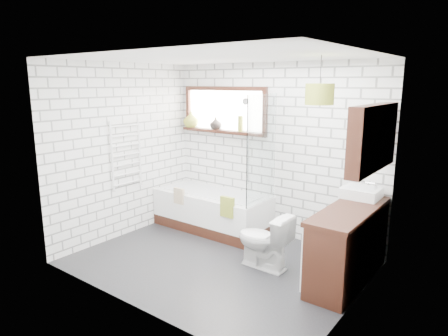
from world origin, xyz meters
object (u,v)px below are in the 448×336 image
Objects in this scene: vanity at (349,245)px; basin at (361,193)px; toilet at (263,240)px; pendant at (320,94)px; bathtub at (212,210)px.

vanity is 0.70m from basin.
pendant is at bearing 100.92° from toilet.
bathtub is 2.30m from vanity.
pendant is at bearing -16.34° from bathtub.
bathtub is 4.10× the size of basin.
basin reaches higher than vanity.
vanity is at bearing 108.79° from toilet.
pendant is (1.91, -0.56, 1.81)m from bathtub.
vanity is (2.26, -0.36, 0.14)m from bathtub.
vanity is 1.72m from pendant.
vanity is 0.99m from toilet.
bathtub is 1.48m from toilet.
basin is (-0.06, 0.50, 0.49)m from vanity.
vanity is at bearing -9.04° from bathtub.
vanity is at bearing -83.16° from basin.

